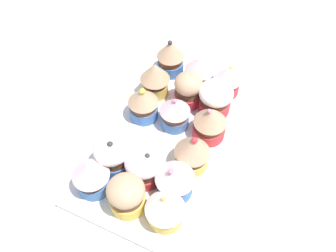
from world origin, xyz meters
TOP-DOWN VIEW (x-y plane):
  - ground_plane at (0.00, 0.00)cm, footprint 180.00×180.00cm
  - baking_tray at (0.00, 0.00)cm, footprint 40.92×22.14cm
  - cupcake_0 at (-15.77, -6.74)cm, footprint 5.72×5.72cm
  - cupcake_1 at (-8.81, -6.94)cm, footprint 5.92×5.92cm
  - cupcake_2 at (-2.40, -6.25)cm, footprint 5.76×5.76cm
  - cupcake_3 at (10.05, -5.58)cm, footprint 6.17×6.17cm
  - cupcake_4 at (14.94, -6.77)cm, footprint 6.15×6.15cm
  - cupcake_5 at (-15.36, -0.37)cm, footprint 6.17×6.17cm
  - cupcake_6 at (-9.28, 0.36)cm, footprint 5.47×5.47cm
  - cupcake_7 at (-3.03, -0.49)cm, footprint 5.71×5.71cm
  - cupcake_8 at (9.58, 0.10)cm, footprint 6.29×6.29cm
  - cupcake_9 at (15.42, -0.45)cm, footprint 6.08×6.08cm
  - cupcake_10 at (-15.17, 5.93)cm, footprint 5.68×5.68cm
  - cupcake_11 at (-9.58, 5.55)cm, footprint 6.64×6.64cm
  - cupcake_12 at (-3.41, 6.76)cm, footprint 6.04×6.04cm
  - cupcake_13 at (3.83, 6.30)cm, footprint 6.17×6.17cm
  - cupcake_14 at (9.77, 5.79)cm, footprint 6.58×6.58cm
  - cupcake_15 at (14.90, 6.44)cm, footprint 6.37×6.37cm
  - napkin at (-31.18, -3.43)cm, footprint 15.14×12.79cm

SIDE VIEW (x-z plane):
  - ground_plane at x=0.00cm, z-range -3.00..0.00cm
  - napkin at x=-31.18cm, z-range 0.00..0.60cm
  - baking_tray at x=0.00cm, z-range 0.00..1.20cm
  - cupcake_10 at x=-15.17cm, z-range 1.16..7.81cm
  - cupcake_5 at x=-15.36cm, z-range 1.30..7.85cm
  - cupcake_8 at x=9.58cm, z-range 1.13..8.10cm
  - cupcake_15 at x=14.90cm, z-range 1.27..8.29cm
  - cupcake_11 at x=-9.58cm, z-range 1.31..8.36cm
  - cupcake_14 at x=9.77cm, z-range 1.24..8.51cm
  - cupcake_7 at x=-3.03cm, z-range 1.19..8.56cm
  - cupcake_9 at x=15.42cm, z-range 1.28..8.49cm
  - cupcake_4 at x=14.94cm, z-range 1.39..8.40cm
  - cupcake_6 at x=-9.28cm, z-range 1.23..8.62cm
  - cupcake_2 at x=-2.40cm, z-range 1.12..8.81cm
  - cupcake_12 at x=-3.41cm, z-range 1.10..8.82cm
  - cupcake_3 at x=10.05cm, z-range 1.17..9.27cm
  - cupcake_13 at x=3.83cm, z-range 1.17..9.40cm
  - cupcake_0 at x=-15.77cm, z-range 1.14..9.52cm
  - cupcake_1 at x=-8.81cm, z-range 1.43..9.33cm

